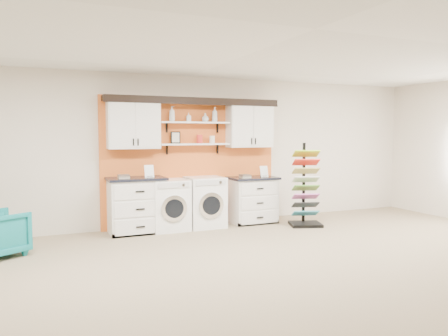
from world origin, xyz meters
name	(u,v)px	position (x,y,z in m)	size (l,w,h in m)	color
floor	(311,293)	(0.00, 0.00, 0.00)	(10.00, 10.00, 0.00)	gray
ceiling	(316,29)	(0.00, 0.00, 2.80)	(10.00, 10.00, 0.00)	white
wall_back	(191,151)	(0.00, 4.00, 1.40)	(10.00, 10.00, 0.00)	beige
accent_panel	(192,161)	(0.00, 3.96, 1.20)	(3.40, 0.07, 2.40)	orange
upper_cabinet_left	(133,125)	(-1.13, 3.79, 1.88)	(0.90, 0.35, 0.84)	white
upper_cabinet_right	(249,126)	(1.13, 3.79, 1.88)	(0.90, 0.35, 0.84)	white
shelf_lower	(195,144)	(0.00, 3.80, 1.53)	(1.32, 0.28, 0.03)	white
shelf_upper	(194,123)	(0.00, 3.80, 1.93)	(1.32, 0.28, 0.03)	white
crown_molding	(194,101)	(0.00, 3.81, 2.33)	(3.30, 0.41, 0.13)	black
picture_frame	(176,137)	(-0.35, 3.85, 1.66)	(0.18, 0.02, 0.22)	black
canister_red	(200,139)	(0.10, 3.80, 1.62)	(0.11, 0.11, 0.16)	red
canister_cream	(212,139)	(0.35, 3.80, 1.61)	(0.10, 0.10, 0.14)	silver
base_cabinet_left	(136,205)	(-1.13, 3.64, 0.48)	(0.99, 0.66, 0.97)	white
base_cabinet_right	(253,200)	(1.13, 3.64, 0.44)	(0.91, 0.66, 0.89)	white
washer	(169,205)	(-0.55, 3.64, 0.45)	(0.65, 0.71, 0.91)	white
dryer	(205,202)	(0.14, 3.64, 0.46)	(0.66, 0.71, 0.93)	white
sample_rack	(305,199)	(1.91, 2.99, 0.51)	(0.69, 0.63, 1.55)	black
soap_bottle_a	(172,114)	(-0.43, 3.80, 2.08)	(0.11, 0.11, 0.27)	silver
soap_bottle_b	(189,117)	(-0.11, 3.80, 2.03)	(0.07, 0.08, 0.16)	silver
soap_bottle_c	(205,117)	(0.21, 3.80, 2.03)	(0.13, 0.13, 0.16)	silver
soap_bottle_d	(215,114)	(0.40, 3.80, 2.08)	(0.11, 0.11, 0.28)	silver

